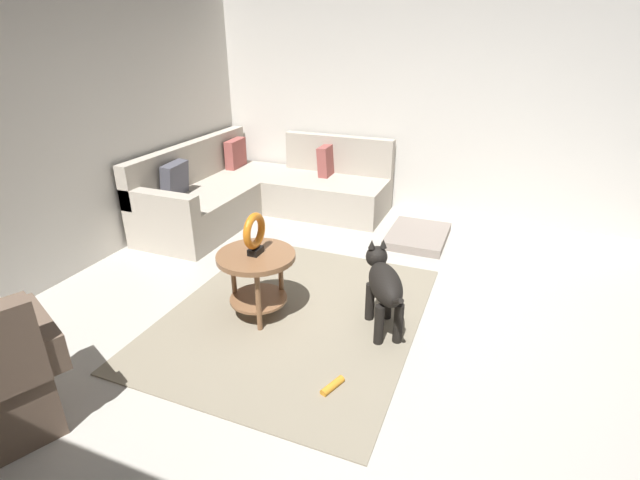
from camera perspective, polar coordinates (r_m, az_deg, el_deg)
name	(u,v)px	position (r m, az deg, el deg)	size (l,w,h in m)	color
ground_plane	(373,352)	(3.51, 6.52, -13.37)	(6.00, 6.00, 0.10)	#B7B2A8
wall_back	(34,128)	(4.57, -31.48, 11.59)	(6.00, 0.12, 2.70)	silver
wall_right	(451,100)	(5.73, 15.70, 16.10)	(0.12, 6.00, 2.70)	silver
area_rug	(294,315)	(3.79, -3.14, -9.05)	(2.30, 1.90, 0.01)	gray
sectional_couch	(259,192)	(5.70, -7.43, 5.78)	(2.20, 2.25, 0.88)	#B2A899
side_table	(257,268)	(3.61, -7.72, -3.43)	(0.60, 0.60, 0.54)	brown
torus_sculpture	(254,233)	(3.49, -7.98, 0.85)	(0.28, 0.08, 0.33)	black
dog_bed_mat	(418,236)	(5.16, 11.80, 0.50)	(0.80, 0.60, 0.09)	gray
dog	(384,284)	(3.48, 7.76, -5.34)	(0.77, 0.46, 0.63)	black
dog_toy_rope	(332,386)	(3.10, 1.52, -17.34)	(0.05, 0.05, 0.19)	orange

